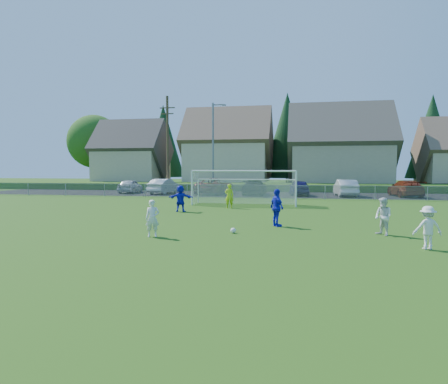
{
  "coord_description": "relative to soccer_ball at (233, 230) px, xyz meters",
  "views": [
    {
      "loc": [
        3.86,
        -12.42,
        2.66
      ],
      "look_at": [
        0.0,
        8.0,
        1.4
      ],
      "focal_mm": 32.0,
      "sensor_mm": 36.0,
      "label": 1
    }
  ],
  "objects": [
    {
      "name": "player_white_a",
      "position": [
        -2.92,
        -1.42,
        0.61
      ],
      "size": [
        0.61,
        0.5,
        1.43
      ],
      "primitive_type": "imported",
      "rotation": [
        0.0,
        0.0,
        0.34
      ],
      "color": "silver",
      "rests_on": "ground"
    },
    {
      "name": "car_c",
      "position": [
        -5.78,
        23.55,
        0.69
      ],
      "size": [
        3.35,
        6.05,
        1.6
      ],
      "primitive_type": "imported",
      "rotation": [
        0.0,
        0.0,
        3.02
      ],
      "color": "#630B0F",
      "rests_on": "ground"
    },
    {
      "name": "houses_row",
      "position": [
        0.74,
        38.98,
        7.22
      ],
      "size": [
        53.9,
        11.45,
        13.27
      ],
      "color": "tan",
      "rests_on": "ground"
    },
    {
      "name": "streetlight",
      "position": [
        -5.68,
        22.52,
        4.73
      ],
      "size": [
        1.38,
        0.18,
        9.0
      ],
      "color": "slate",
      "rests_on": "ground"
    },
    {
      "name": "soccer_goal",
      "position": [
        -1.23,
        12.57,
        1.52
      ],
      "size": [
        7.42,
        1.9,
        2.5
      ],
      "color": "white",
      "rests_on": "ground"
    },
    {
      "name": "goalkeeper",
      "position": [
        -1.92,
        10.02,
        0.69
      ],
      "size": [
        0.66,
        0.51,
        1.6
      ],
      "primitive_type": "imported",
      "rotation": [
        0.0,
        0.0,
        3.39
      ],
      "color": "#B6DB19",
      "rests_on": "ground"
    },
    {
      "name": "car_a",
      "position": [
        -15.06,
        23.94,
        0.61
      ],
      "size": [
        2.03,
        4.34,
        1.44
      ],
      "primitive_type": "imported",
      "rotation": [
        0.0,
        0.0,
        3.22
      ],
      "color": "silver",
      "rests_on": "ground"
    },
    {
      "name": "player_blue_b",
      "position": [
        -4.46,
        7.35,
        0.69
      ],
      "size": [
        1.54,
        0.67,
        1.61
      ],
      "primitive_type": "imported",
      "rotation": [
        0.0,
        0.0,
        3.27
      ],
      "color": "#151DC9",
      "rests_on": "ground"
    },
    {
      "name": "grass_embankment",
      "position": [
        -1.23,
        31.52,
        0.29
      ],
      "size": [
        70.0,
        6.0,
        0.8
      ],
      "primitive_type": "cube",
      "color": "#1E420F",
      "rests_on": "ground"
    },
    {
      "name": "car_b",
      "position": [
        -11.05,
        23.25,
        0.66
      ],
      "size": [
        2.17,
        4.83,
        1.54
      ],
      "primitive_type": "imported",
      "rotation": [
        0.0,
        0.0,
        3.02
      ],
      "color": "silver",
      "rests_on": "ground"
    },
    {
      "name": "soccer_ball",
      "position": [
        0.0,
        0.0,
        0.0
      ],
      "size": [
        0.22,
        0.22,
        0.22
      ],
      "primitive_type": "sphere",
      "color": "white",
      "rests_on": "ground"
    },
    {
      "name": "car_f",
      "position": [
        6.91,
        22.93,
        0.67
      ],
      "size": [
        1.92,
        4.83,
        1.56
      ],
      "primitive_type": "imported",
      "rotation": [
        0.0,
        0.0,
        3.2
      ],
      "color": "silver",
      "rests_on": "ground"
    },
    {
      "name": "chainlink_fence",
      "position": [
        -1.23,
        18.52,
        0.52
      ],
      "size": [
        52.06,
        0.06,
        1.2
      ],
      "color": "gray",
      "rests_on": "ground"
    },
    {
      "name": "ground",
      "position": [
        -1.23,
        -3.48,
        -0.11
      ],
      "size": [
        160.0,
        160.0,
        0.0
      ],
      "primitive_type": "plane",
      "color": "#193D0C",
      "rests_on": "ground"
    },
    {
      "name": "car_d",
      "position": [
        -1.69,
        23.07,
        0.63
      ],
      "size": [
        2.09,
        5.12,
        1.49
      ],
      "primitive_type": "imported",
      "rotation": [
        0.0,
        0.0,
        3.14
      ],
      "color": "black",
      "rests_on": "ground"
    },
    {
      "name": "player_white_b",
      "position": [
        5.89,
        0.55,
        0.64
      ],
      "size": [
        0.87,
        0.91,
        1.49
      ],
      "primitive_type": "imported",
      "rotation": [
        0.0,
        0.0,
        -1.0
      ],
      "color": "silver",
      "rests_on": "ground"
    },
    {
      "name": "car_g",
      "position": [
        12.32,
        23.42,
        0.65
      ],
      "size": [
        2.46,
        5.36,
        1.52
      ],
      "primitive_type": "imported",
      "rotation": [
        0.0,
        0.0,
        3.21
      ],
      "color": "#66200B",
      "rests_on": "ground"
    },
    {
      "name": "utility_pole",
      "position": [
        -10.73,
        23.52,
        5.04
      ],
      "size": [
        1.6,
        0.26,
        10.0
      ],
      "color": "#473321",
      "rests_on": "ground"
    },
    {
      "name": "player_white_c",
      "position": [
        6.76,
        -1.99,
        0.6
      ],
      "size": [
        0.98,
        0.64,
        1.42
      ],
      "primitive_type": "imported",
      "rotation": [
        0.0,
        0.0,
        3.27
      ],
      "color": "silver",
      "rests_on": "ground"
    },
    {
      "name": "player_blue_a",
      "position": [
        1.64,
        2.21,
        0.74
      ],
      "size": [
        0.9,
        1.06,
        1.71
      ],
      "primitive_type": "imported",
      "rotation": [
        0.0,
        0.0,
        2.15
      ],
      "color": "#151DC9",
      "rests_on": "ground"
    },
    {
      "name": "tree_row",
      "position": [
        -0.19,
        45.25,
        6.8
      ],
      "size": [
        65.98,
        12.36,
        13.8
      ],
      "color": "#382616",
      "rests_on": "ground"
    },
    {
      "name": "asphalt_lot",
      "position": [
        -1.23,
        24.02,
        -0.1
      ],
      "size": [
        60.0,
        60.0,
        0.0
      ],
      "primitive_type": "plane",
      "color": "black",
      "rests_on": "ground"
    },
    {
      "name": "car_e",
      "position": [
        2.61,
        23.24,
        0.64
      ],
      "size": [
        2.12,
        4.55,
        1.51
      ],
      "primitive_type": "imported",
      "rotation": [
        0.0,
        0.0,
        3.22
      ],
      "color": "#171549",
      "rests_on": "ground"
    }
  ]
}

